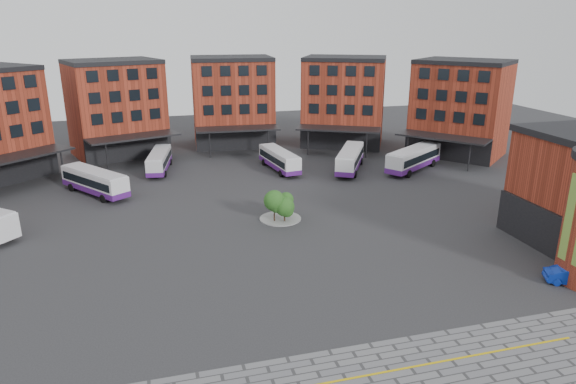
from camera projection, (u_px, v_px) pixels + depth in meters
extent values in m
plane|color=#28282B|center=(293.00, 272.00, 42.94)|extent=(160.00, 160.00, 0.00)
cube|color=gold|center=(389.00, 371.00, 30.61)|extent=(26.00, 0.15, 0.02)
cube|color=black|center=(11.00, 169.00, 65.74)|extent=(10.00, 9.07, 4.00)
cube|color=black|center=(2.00, 113.00, 63.38)|extent=(8.60, 7.77, 8.00)
cube|color=black|center=(19.00, 156.00, 63.91)|extent=(12.61, 11.97, 0.25)
cylinder|color=black|center=(62.00, 166.00, 67.25)|extent=(0.20, 0.20, 4.00)
cube|color=#963420|center=(116.00, 110.00, 79.43)|extent=(15.55, 13.69, 14.00)
cube|color=black|center=(130.00, 147.00, 77.19)|extent=(12.45, 4.71, 4.00)
cube|color=black|center=(111.00, 61.00, 77.14)|extent=(15.65, 13.97, 0.60)
cube|color=black|center=(125.00, 99.00, 74.78)|extent=(10.87, 3.87, 8.00)
cube|color=black|center=(134.00, 137.00, 74.72)|extent=(13.72, 8.39, 0.25)
cylinder|color=black|center=(107.00, 157.00, 71.50)|extent=(0.20, 0.20, 4.00)
cylinder|color=black|center=(169.00, 149.00, 76.37)|extent=(0.20, 0.20, 4.00)
cube|color=#963420|center=(233.00, 103.00, 86.33)|extent=(13.67, 10.88, 14.00)
cube|color=black|center=(237.00, 138.00, 83.39)|extent=(13.00, 1.41, 4.00)
cube|color=black|center=(231.00, 58.00, 84.04)|extent=(13.69, 11.18, 0.60)
cube|color=black|center=(235.00, 94.00, 80.94)|extent=(11.42, 0.95, 8.00)
cube|color=black|center=(238.00, 129.00, 80.57)|extent=(13.28, 5.30, 0.25)
cylinder|color=black|center=(210.00, 145.00, 78.67)|extent=(0.20, 0.20, 4.00)
cylinder|color=black|center=(268.00, 142.00, 80.37)|extent=(0.20, 0.20, 4.00)
cube|color=#963420|center=(344.00, 103.00, 86.28)|extent=(16.12, 14.81, 14.00)
cube|color=black|center=(340.00, 138.00, 83.34)|extent=(11.81, 6.35, 4.00)
cube|color=black|center=(345.00, 58.00, 83.99)|extent=(16.26, 15.08, 0.60)
cube|color=black|center=(341.00, 94.00, 80.90)|extent=(10.26, 5.33, 8.00)
cube|color=black|center=(339.00, 129.00, 80.53)|extent=(13.58, 9.82, 0.25)
cylinder|color=black|center=(308.00, 142.00, 80.36)|extent=(0.20, 0.20, 4.00)
cylinder|color=black|center=(366.00, 145.00, 78.61)|extent=(0.20, 0.20, 4.00)
cube|color=#963420|center=(460.00, 110.00, 79.29)|extent=(16.02, 16.39, 14.00)
cube|color=black|center=(447.00, 147.00, 77.06)|extent=(8.74, 10.28, 4.00)
cube|color=black|center=(465.00, 61.00, 77.00)|extent=(16.25, 16.58, 0.60)
cube|color=black|center=(451.00, 99.00, 74.65)|extent=(7.47, 8.86, 8.00)
cube|color=black|center=(443.00, 137.00, 74.60)|extent=(11.73, 12.79, 0.25)
cylinder|color=black|center=(407.00, 149.00, 76.28)|extent=(0.20, 0.20, 4.00)
cylinder|color=black|center=(469.00, 157.00, 71.37)|extent=(0.20, 0.20, 4.00)
cube|color=black|center=(543.00, 230.00, 46.23)|extent=(0.40, 12.00, 4.00)
cube|color=yellow|center=(576.00, 221.00, 38.94)|extent=(0.12, 2.20, 7.00)
cylinder|color=gray|center=(280.00, 219.00, 54.41)|extent=(4.40, 4.40, 0.12)
cylinder|color=#332114|center=(274.00, 214.00, 53.42)|extent=(0.14, 0.14, 1.68)
sphere|color=#184919|center=(274.00, 201.00, 52.94)|extent=(2.19, 2.19, 2.19)
sphere|color=#184919|center=(276.00, 206.00, 53.01)|extent=(1.54, 1.54, 1.54)
cylinder|color=#332114|center=(286.00, 210.00, 54.97)|extent=(0.14, 0.14, 1.37)
sphere|color=#184919|center=(286.00, 200.00, 54.58)|extent=(1.60, 1.60, 1.60)
sphere|color=#184919|center=(288.00, 204.00, 54.62)|extent=(1.12, 1.12, 1.12)
cylinder|color=#332114|center=(285.00, 217.00, 53.37)|extent=(0.14, 0.14, 1.23)
sphere|color=#184919|center=(285.00, 207.00, 53.02)|extent=(2.05, 2.05, 2.05)
sphere|color=#184919|center=(287.00, 210.00, 53.05)|extent=(1.44, 1.44, 1.44)
cylinder|color=black|center=(9.00, 233.00, 49.61)|extent=(0.91, 0.85, 0.96)
cube|color=white|center=(95.00, 181.00, 61.76)|extent=(8.32, 10.11, 2.39)
cube|color=black|center=(94.00, 179.00, 61.70)|extent=(7.86, 9.45, 0.93)
cube|color=silver|center=(93.00, 171.00, 61.37)|extent=(7.99, 9.70, 0.12)
cube|color=black|center=(71.00, 171.00, 64.80)|extent=(1.74, 1.32, 1.07)
cube|color=#551B7C|center=(95.00, 187.00, 62.03)|extent=(8.38, 10.16, 0.68)
cylinder|color=black|center=(71.00, 187.00, 63.27)|extent=(0.81, 0.96, 0.98)
cylinder|color=black|center=(89.00, 183.00, 65.08)|extent=(0.81, 0.96, 0.98)
cylinder|color=black|center=(103.00, 199.00, 59.21)|extent=(0.81, 0.96, 0.98)
cylinder|color=black|center=(121.00, 194.00, 61.03)|extent=(0.81, 0.96, 0.98)
cube|color=silver|center=(159.00, 160.00, 71.60)|extent=(3.86, 10.10, 2.20)
cube|color=black|center=(159.00, 159.00, 71.55)|extent=(3.79, 9.33, 0.85)
cube|color=silver|center=(159.00, 152.00, 71.24)|extent=(3.71, 9.69, 0.11)
cube|color=black|center=(164.00, 150.00, 76.10)|extent=(1.90, 0.44, 0.99)
cube|color=#551B7C|center=(160.00, 165.00, 71.85)|extent=(3.91, 10.14, 0.63)
cylinder|color=black|center=(155.00, 162.00, 74.84)|extent=(0.42, 0.93, 0.90)
cylinder|color=black|center=(171.00, 162.00, 75.05)|extent=(0.42, 0.93, 0.90)
cylinder|color=black|center=(148.00, 174.00, 68.87)|extent=(0.42, 0.93, 0.90)
cylinder|color=black|center=(165.00, 174.00, 69.09)|extent=(0.42, 0.93, 0.90)
cube|color=white|center=(279.00, 159.00, 72.07)|extent=(3.71, 10.29, 2.24)
cube|color=black|center=(279.00, 158.00, 72.02)|extent=(3.65, 9.51, 0.87)
cube|color=silver|center=(279.00, 151.00, 71.71)|extent=(3.56, 9.88, 0.11)
cube|color=black|center=(267.00, 150.00, 76.30)|extent=(1.94, 0.40, 1.01)
cube|color=#551B7C|center=(279.00, 164.00, 72.32)|extent=(3.75, 10.34, 0.64)
cylinder|color=black|center=(264.00, 162.00, 74.81)|extent=(0.40, 0.95, 0.92)
cylinder|color=black|center=(278.00, 161.00, 75.68)|extent=(0.40, 0.95, 0.92)
cylinder|color=black|center=(281.00, 174.00, 69.20)|extent=(0.40, 0.95, 0.92)
cylinder|color=black|center=(296.00, 172.00, 70.07)|extent=(0.40, 0.95, 0.92)
cube|color=white|center=(350.00, 158.00, 71.87)|extent=(7.56, 10.71, 2.43)
cube|color=black|center=(350.00, 157.00, 71.81)|extent=(7.18, 9.98, 0.94)
cube|color=silver|center=(350.00, 149.00, 71.47)|extent=(7.26, 10.28, 0.12)
cube|color=black|center=(355.00, 148.00, 76.73)|extent=(1.89, 1.15, 1.09)
cube|color=#551B7C|center=(350.00, 164.00, 72.14)|extent=(7.62, 10.77, 0.69)
cylinder|color=black|center=(345.00, 160.00, 75.77)|extent=(0.75, 1.01, 0.99)
cylinder|color=black|center=(361.00, 161.00, 75.18)|extent=(0.75, 1.01, 0.99)
cylinder|color=black|center=(337.00, 173.00, 69.34)|extent=(0.75, 1.01, 0.99)
cylinder|color=black|center=(355.00, 174.00, 68.76)|extent=(0.75, 1.01, 0.99)
cube|color=silver|center=(414.00, 158.00, 71.89)|extent=(10.81, 8.45, 2.52)
cube|color=black|center=(414.00, 156.00, 71.84)|extent=(10.09, 7.99, 0.98)
cube|color=silver|center=(414.00, 149.00, 71.48)|extent=(10.38, 8.11, 0.12)
cube|color=black|center=(432.00, 149.00, 75.82)|extent=(1.32, 1.88, 1.13)
cube|color=#551B7C|center=(413.00, 164.00, 72.18)|extent=(10.87, 8.50, 0.72)
cylinder|color=black|center=(417.00, 160.00, 75.70)|extent=(1.02, 0.83, 1.03)
cylinder|color=black|center=(433.00, 163.00, 74.11)|extent=(1.02, 0.83, 1.03)
cylinder|color=black|center=(392.00, 170.00, 70.50)|extent=(1.02, 0.83, 1.03)
cylinder|color=black|center=(409.00, 174.00, 68.91)|extent=(1.02, 0.83, 1.03)
imported|color=#0B2593|center=(572.00, 276.00, 40.73)|extent=(4.30, 3.05, 1.35)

